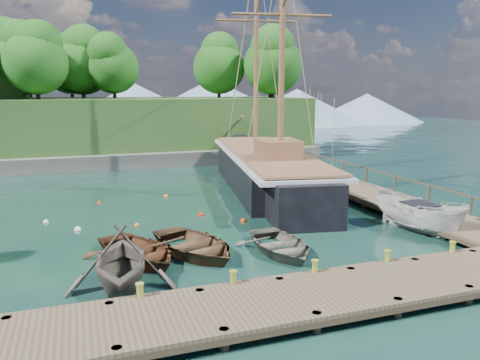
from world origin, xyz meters
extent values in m
plane|color=#103125|center=(0.00, 0.00, 0.00)|extent=(160.00, 160.00, 0.00)
cube|color=#4E3F2D|center=(2.00, -6.50, 0.54)|extent=(20.00, 3.20, 0.12)
cube|color=#2F2419|center=(2.00, -6.50, 0.38)|extent=(20.00, 3.20, 0.20)
cylinder|color=#2F2419|center=(-7.70, -5.20, 0.05)|extent=(0.28, 0.28, 1.10)
cube|color=#4E3F2D|center=(11.50, 7.00, 0.54)|extent=(3.20, 24.00, 0.12)
cube|color=#2F2419|center=(11.50, 7.00, 0.38)|extent=(3.20, 24.00, 0.20)
cylinder|color=#2F2419|center=(10.20, 18.70, 0.05)|extent=(0.28, 0.28, 1.10)
cylinder|color=#2F2419|center=(12.80, 18.70, 0.05)|extent=(0.28, 0.28, 1.10)
cylinder|color=olive|center=(-4.00, -5.10, 0.00)|extent=(0.26, 0.26, 0.45)
cylinder|color=olive|center=(-1.00, -5.10, 0.00)|extent=(0.26, 0.26, 0.45)
cylinder|color=olive|center=(2.00, -5.10, 0.00)|extent=(0.26, 0.26, 0.45)
cylinder|color=olive|center=(5.00, -5.10, 0.00)|extent=(0.26, 0.26, 0.45)
cylinder|color=olive|center=(8.00, -5.10, 0.00)|extent=(0.26, 0.26, 0.45)
imported|color=#4F2B18|center=(-3.48, -0.20, 0.00)|extent=(4.91, 5.63, 0.97)
imported|color=#5D554B|center=(-4.36, -2.77, 0.00)|extent=(4.31, 4.84, 2.33)
imported|color=#523924|center=(-1.13, -0.29, 0.00)|extent=(4.97, 5.85, 1.03)
imported|color=#635D53|center=(2.39, -1.35, 0.00)|extent=(3.18, 4.42, 0.91)
imported|color=silver|center=(9.92, -0.91, 0.00)|extent=(2.90, 5.41, 1.98)
cube|color=black|center=(6.88, 11.17, 0.79)|extent=(7.55, 15.90, 3.17)
cube|color=black|center=(8.59, 20.84, 0.79)|extent=(3.52, 5.20, 2.86)
cube|color=black|center=(5.36, 2.58, 0.79)|extent=(4.10, 4.47, 3.01)
cube|color=silver|center=(6.88, 11.17, 2.33)|extent=(8.43, 20.64, 0.25)
cube|color=brown|center=(6.88, 11.17, 2.58)|extent=(7.92, 20.13, 0.12)
cube|color=brown|center=(6.31, 7.95, 3.18)|extent=(2.96, 3.39, 1.20)
cylinder|color=brown|center=(9.22, 24.38, 3.78)|extent=(1.44, 6.83, 1.69)
cylinder|color=brown|center=(7.57, 15.04, 11.01)|extent=(0.36, 0.36, 16.86)
cylinder|color=brown|center=(6.20, 7.30, 10.33)|extent=(0.36, 0.36, 15.51)
cylinder|color=#8C7A59|center=(8.65, 21.18, 11.27)|extent=(2.08, 11.49, 9.79)
sphere|color=white|center=(-5.77, 4.91, 0.00)|extent=(0.36, 0.36, 0.36)
sphere|color=orange|center=(-2.91, 4.70, 0.00)|extent=(0.28, 0.28, 0.28)
sphere|color=red|center=(0.68, 5.58, 0.00)|extent=(0.31, 0.31, 0.31)
sphere|color=white|center=(4.07, 6.07, 0.00)|extent=(0.30, 0.30, 0.30)
sphere|color=#D5410B|center=(-4.49, 10.38, 0.00)|extent=(0.28, 0.28, 0.28)
sphere|color=#F24E1D|center=(-0.31, 10.72, 0.00)|extent=(0.34, 0.34, 0.34)
sphere|color=white|center=(-7.34, 6.88, 0.00)|extent=(0.28, 0.28, 0.28)
sphere|color=#E54709|center=(2.50, 3.65, 0.00)|extent=(0.32, 0.32, 0.32)
cube|color=#474744|center=(-8.00, 24.00, 0.60)|extent=(50.00, 4.00, 1.40)
cube|color=#28461A|center=(-8.00, 30.00, 3.00)|extent=(50.00, 14.00, 6.00)
cylinder|color=#382616|center=(13.91, 26.65, 6.70)|extent=(0.36, 0.36, 1.40)
sphere|color=#1E4719|center=(13.91, 26.65, 9.30)|extent=(6.00, 6.00, 6.00)
cylinder|color=#382616|center=(-1.61, 31.21, 6.70)|extent=(0.36, 0.36, 1.40)
sphere|color=#1E4719|center=(-1.61, 31.21, 9.00)|extent=(5.13, 5.13, 5.13)
cylinder|color=#382616|center=(-10.15, 30.20, 6.70)|extent=(0.36, 0.36, 1.40)
sphere|color=#1E4719|center=(-10.15, 30.20, 9.24)|extent=(5.82, 5.82, 5.82)
cylinder|color=#382616|center=(-4.58, 33.35, 6.70)|extent=(0.36, 0.36, 1.40)
sphere|color=#1E4719|center=(-4.58, 33.35, 9.32)|extent=(6.05, 6.05, 6.05)
cylinder|color=#382616|center=(14.09, 27.65, 6.70)|extent=(0.36, 0.36, 1.40)
sphere|color=#1E4719|center=(14.09, 27.65, 8.87)|extent=(4.77, 4.77, 4.77)
cylinder|color=#382616|center=(-8.51, 26.55, 6.70)|extent=(0.36, 0.36, 1.40)
sphere|color=#1E4719|center=(-8.51, 26.55, 9.11)|extent=(5.47, 5.47, 5.47)
cylinder|color=#382616|center=(9.27, 30.39, 6.70)|extent=(0.36, 0.36, 1.40)
sphere|color=#1E4719|center=(9.27, 30.39, 9.14)|extent=(5.55, 5.55, 5.55)
cylinder|color=#382616|center=(-10.01, 37.76, 6.70)|extent=(0.36, 0.36, 1.40)
sphere|color=#1E4719|center=(-10.01, 37.76, 9.39)|extent=(6.25, 6.25, 6.25)
cylinder|color=#382616|center=(-5.73, 38.37, 6.70)|extent=(0.36, 0.36, 1.40)
sphere|color=#1E4719|center=(-5.73, 38.37, 9.26)|extent=(5.89, 5.89, 5.89)
cylinder|color=#382616|center=(-11.90, 31.02, 6.70)|extent=(0.36, 0.36, 1.40)
sphere|color=#1E4719|center=(-11.90, 31.02, 9.33)|extent=(6.08, 6.08, 6.08)
cone|color=#728CA5|center=(20.00, 70.00, 4.50)|extent=(36.00, 36.00, 9.00)
cone|color=#728CA5|center=(38.00, 70.00, 3.50)|extent=(28.00, 28.00, 7.00)
cone|color=#728CA5|center=(5.00, 70.00, 4.00)|extent=(32.00, 32.00, 8.00)
cone|color=#728CA5|center=(55.00, 70.00, 3.00)|extent=(24.00, 24.00, 6.00)
camera|label=1|loc=(-5.53, -18.73, 6.84)|focal=35.00mm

